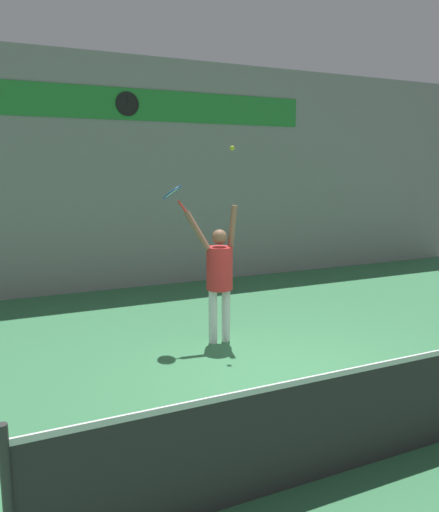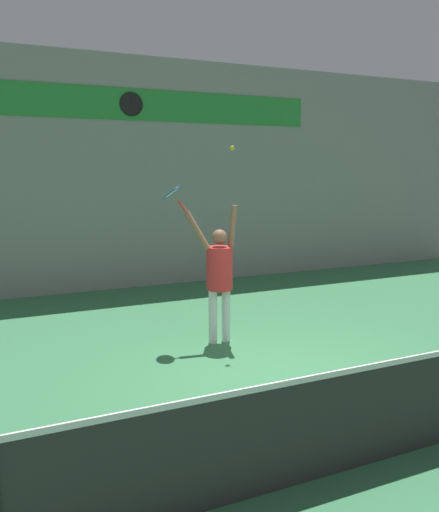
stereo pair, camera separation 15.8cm
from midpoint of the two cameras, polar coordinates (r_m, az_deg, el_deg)
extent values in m
plane|color=#387A4C|center=(6.43, 7.99, -14.27)|extent=(18.00, 18.00, 0.00)
cube|color=gray|center=(11.29, -8.30, 9.17)|extent=(18.00, 0.10, 5.00)
cube|color=#288C38|center=(11.32, -8.41, 16.68)|extent=(7.45, 0.02, 0.66)
cylinder|color=black|center=(11.17, -10.91, 16.71)|extent=(0.46, 0.02, 0.46)
torus|color=black|center=(11.17, -10.91, 16.71)|extent=(0.50, 0.05, 0.50)
cube|color=black|center=(11.17, -10.91, 17.12)|extent=(0.02, 0.01, 0.18)
cylinder|color=#333333|center=(3.82, -24.23, -24.20)|extent=(0.07, 0.07, 1.06)
cube|color=#2D2D2D|center=(5.02, 19.15, -16.21)|extent=(6.63, 0.01, 0.91)
cube|color=white|center=(4.84, 19.47, -11.13)|extent=(6.63, 0.02, 0.05)
cylinder|color=white|center=(7.62, -1.35, -6.94)|extent=(0.13, 0.13, 0.83)
cylinder|color=white|center=(7.70, 0.15, -6.75)|extent=(0.13, 0.13, 0.83)
cylinder|color=red|center=(7.48, -0.60, -1.41)|extent=(0.40, 0.40, 0.65)
sphere|color=brown|center=(7.40, -0.61, 2.20)|extent=(0.23, 0.23, 0.23)
cylinder|color=brown|center=(7.45, 0.88, 3.34)|extent=(0.18, 0.17, 0.65)
cylinder|color=brown|center=(7.37, -3.15, 2.89)|extent=(0.38, 0.33, 0.60)
cylinder|color=red|center=(7.40, -4.89, 5.66)|extent=(0.14, 0.11, 0.18)
torus|color=#1E51A5|center=(7.42, -6.06, 7.24)|extent=(0.41, 0.42, 0.21)
cylinder|color=beige|center=(7.42, -6.06, 7.24)|extent=(0.34, 0.36, 0.17)
sphere|color=#CCDB2D|center=(7.40, 0.84, 12.24)|extent=(0.07, 0.07, 0.07)
camera|label=1|loc=(0.08, -90.61, -0.11)|focal=35.00mm
camera|label=2|loc=(0.08, 89.39, 0.11)|focal=35.00mm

